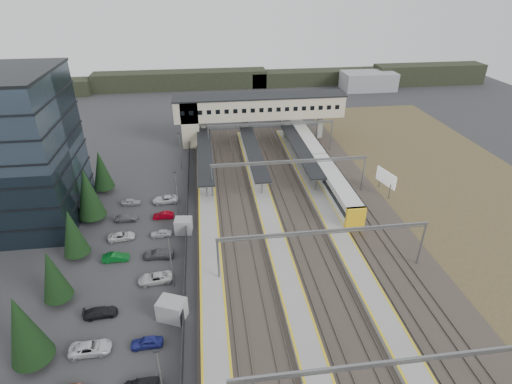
{
  "coord_description": "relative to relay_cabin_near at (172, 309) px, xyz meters",
  "views": [
    {
      "loc": [
        -2.57,
        -49.22,
        36.48
      ],
      "look_at": [
        5.21,
        8.92,
        4.0
      ],
      "focal_mm": 28.0,
      "sensor_mm": 36.0,
      "label": 1
    }
  ],
  "objects": [
    {
      "name": "train",
      "position": [
        27.88,
        46.75,
        0.91
      ],
      "size": [
        3.12,
        65.13,
        3.92
      ],
      "color": "silver",
      "rests_on": "ground"
    },
    {
      "name": "rail_corridor",
      "position": [
        17.22,
        18.53,
        -1.03
      ],
      "size": [
        34.0,
        90.0,
        0.92
      ],
      "color": "#352E2A",
      "rests_on": "ground"
    },
    {
      "name": "conifer_row",
      "position": [
        -14.12,
        9.66,
        3.52
      ],
      "size": [
        4.42,
        49.82,
        9.5
      ],
      "color": "black",
      "rests_on": "ground"
    },
    {
      "name": "ground",
      "position": [
        7.88,
        13.53,
        -1.32
      ],
      "size": [
        220.0,
        220.0,
        0.0
      ],
      "primitive_type": "plane",
      "color": "#2B2B2D",
      "rests_on": "ground"
    },
    {
      "name": "relay_cabin_near",
      "position": [
        0.0,
        0.0,
        0.0
      ],
      "size": [
        3.82,
        3.38,
        2.63
      ],
      "color": "gray",
      "rests_on": "ground"
    },
    {
      "name": "fence",
      "position": [
        1.38,
        18.53,
        -0.32
      ],
      "size": [
        0.08,
        90.0,
        2.0
      ],
      "color": "#26282B",
      "rests_on": "ground"
    },
    {
      "name": "billboard",
      "position": [
        37.84,
        26.16,
        1.64
      ],
      "size": [
        1.51,
        5.24,
        4.46
      ],
      "color": "slate",
      "rests_on": "ground"
    },
    {
      "name": "car_park",
      "position": [
        -5.38,
        6.82,
        -0.71
      ],
      "size": [
        10.58,
        44.6,
        1.3
      ],
      "color": "silver",
      "rests_on": "ground"
    },
    {
      "name": "treeline_far",
      "position": [
        31.69,
        105.8,
        1.63
      ],
      "size": [
        170.0,
        19.0,
        7.0
      ],
      "color": "black",
      "rests_on": "ground"
    },
    {
      "name": "canopies",
      "position": [
        14.88,
        40.53,
        2.61
      ],
      "size": [
        23.1,
        30.0,
        3.28
      ],
      "color": "black",
      "rests_on": "ground"
    },
    {
      "name": "footbridge",
      "position": [
        15.59,
        55.52,
        6.62
      ],
      "size": [
        40.4,
        6.4,
        11.2
      ],
      "color": "beige",
      "rests_on": "ground"
    },
    {
      "name": "scrub_east",
      "position": [
        52.88,
        18.53,
        -1.29
      ],
      "size": [
        34.0,
        120.0,
        0.06
      ],
      "color": "#464222",
      "rests_on": "ground"
    },
    {
      "name": "gantries",
      "position": [
        19.88,
        16.53,
        4.68
      ],
      "size": [
        28.4,
        62.28,
        7.17
      ],
      "color": "slate",
      "rests_on": "ground"
    },
    {
      "name": "lampposts",
      "position": [
        -0.12,
        14.78,
        3.02
      ],
      "size": [
        0.5,
        53.25,
        8.07
      ],
      "color": "slate",
      "rests_on": "ground"
    },
    {
      "name": "relay_cabin_far",
      "position": [
        0.9,
        18.06,
        -0.11
      ],
      "size": [
        2.86,
        2.48,
        2.41
      ],
      "color": "gray",
      "rests_on": "ground"
    }
  ]
}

